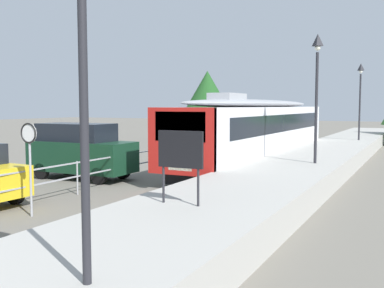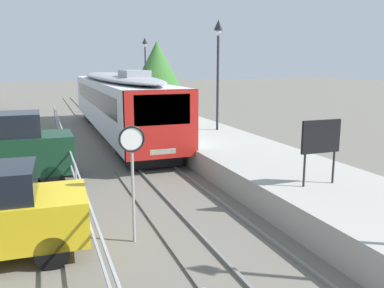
# 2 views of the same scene
# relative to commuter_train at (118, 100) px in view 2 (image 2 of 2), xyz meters

# --- Properties ---
(ground_plane) EXTENTS (160.00, 160.00, 0.00)m
(ground_plane) POSITION_rel_commuter_train_xyz_m (-3.00, -1.06, -2.14)
(ground_plane) COLOR #6B665B
(track_rails) EXTENTS (3.20, 60.00, 0.14)m
(track_rails) POSITION_rel_commuter_train_xyz_m (0.00, -1.06, -2.11)
(track_rails) COLOR #6B665B
(track_rails) RESTS_ON ground
(commuter_train) EXTENTS (2.82, 18.50, 3.74)m
(commuter_train) POSITION_rel_commuter_train_xyz_m (0.00, 0.00, 0.00)
(commuter_train) COLOR silver
(commuter_train) RESTS_ON track_rails
(station_platform) EXTENTS (3.90, 60.00, 0.90)m
(station_platform) POSITION_rel_commuter_train_xyz_m (3.25, -1.06, -1.69)
(station_platform) COLOR #A8A59E
(station_platform) RESTS_ON ground
(platform_lamp_mid_platform) EXTENTS (0.34, 0.34, 5.35)m
(platform_lamp_mid_platform) POSITION_rel_commuter_train_xyz_m (4.11, -4.82, 2.48)
(platform_lamp_mid_platform) COLOR #232328
(platform_lamp_mid_platform) RESTS_ON station_platform
(platform_lamp_far_end) EXTENTS (0.34, 0.34, 5.35)m
(platform_lamp_far_end) POSITION_rel_commuter_train_xyz_m (4.11, 9.76, 2.48)
(platform_lamp_far_end) COLOR #232328
(platform_lamp_far_end) RESTS_ON station_platform
(platform_notice_board) EXTENTS (1.20, 0.08, 1.80)m
(platform_notice_board) POSITION_rel_commuter_train_xyz_m (2.88, -14.43, 0.04)
(platform_notice_board) COLOR #232328
(platform_notice_board) RESTS_ON station_platform
(speed_limit_sign) EXTENTS (0.61, 0.10, 2.81)m
(speed_limit_sign) POSITION_rel_commuter_train_xyz_m (-2.25, -14.33, -0.02)
(speed_limit_sign) COLOR #9EA0A5
(speed_limit_sign) RESTS_ON ground
(carpark_fence) EXTENTS (0.06, 36.06, 1.25)m
(carpark_fence) POSITION_rel_commuter_train_xyz_m (-3.30, -11.06, -1.23)
(carpark_fence) COLOR #9EA0A5
(carpark_fence) RESTS_ON ground
(tree_behind_station_far) EXTENTS (5.06, 5.06, 6.46)m
(tree_behind_station_far) POSITION_rel_commuter_train_xyz_m (7.41, 18.03, 1.95)
(tree_behind_station_far) COLOR brown
(tree_behind_station_far) RESTS_ON ground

